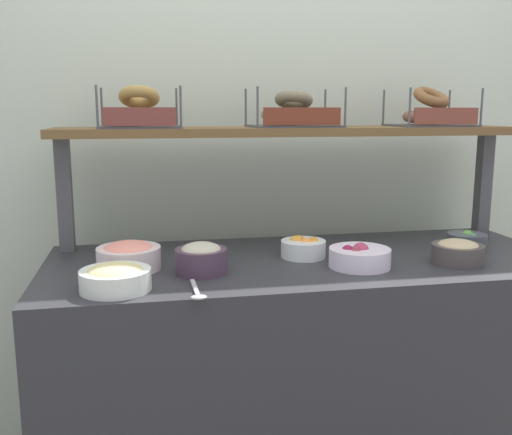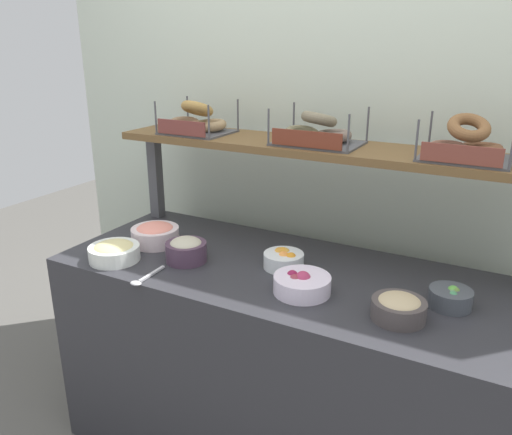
# 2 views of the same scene
# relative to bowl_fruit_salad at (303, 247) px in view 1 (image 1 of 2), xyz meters

# --- Properties ---
(back_wall) EXTENTS (2.93, 0.06, 2.40)m
(back_wall) POSITION_rel_bowl_fruit_salad_xyz_m (0.01, 0.53, 0.32)
(back_wall) COLOR silver
(back_wall) RESTS_ON ground_plane
(deli_counter) EXTENTS (1.73, 0.70, 0.85)m
(deli_counter) POSITION_rel_bowl_fruit_salad_xyz_m (0.01, -0.02, -0.46)
(deli_counter) COLOR #2D2D33
(deli_counter) RESTS_ON ground_plane
(shelf_riser_left) EXTENTS (0.05, 0.05, 0.40)m
(shelf_riser_left) POSITION_rel_bowl_fruit_salad_xyz_m (-0.79, 0.25, 0.17)
(shelf_riser_left) COLOR #4C4C51
(shelf_riser_left) RESTS_ON deli_counter
(shelf_riser_right) EXTENTS (0.05, 0.05, 0.40)m
(shelf_riser_right) POSITION_rel_bowl_fruit_salad_xyz_m (0.82, 0.25, 0.17)
(shelf_riser_right) COLOR #4C4C51
(shelf_riser_right) RESTS_ON deli_counter
(upper_shelf) EXTENTS (1.69, 0.32, 0.03)m
(upper_shelf) POSITION_rel_bowl_fruit_salad_xyz_m (0.01, 0.25, 0.38)
(upper_shelf) COLOR brown
(upper_shelf) RESTS_ON shelf_riser_left
(bowl_fruit_salad) EXTENTS (0.15, 0.15, 0.07)m
(bowl_fruit_salad) POSITION_rel_bowl_fruit_salad_xyz_m (0.00, 0.00, 0.00)
(bowl_fruit_salad) COLOR white
(bowl_fruit_salad) RESTS_ON deli_counter
(bowl_hummus) EXTENTS (0.17, 0.17, 0.08)m
(bowl_hummus) POSITION_rel_bowl_fruit_salad_xyz_m (0.47, -0.17, 0.01)
(bowl_hummus) COLOR #4A4342
(bowl_hummus) RESTS_ON deli_counter
(bowl_beet_salad) EXTENTS (0.20, 0.20, 0.08)m
(bowl_beet_salad) POSITION_rel_bowl_fruit_salad_xyz_m (0.14, -0.16, -0.00)
(bowl_beet_salad) COLOR white
(bowl_beet_salad) RESTS_ON deli_counter
(bowl_egg_salad) EXTENTS (0.20, 0.20, 0.07)m
(bowl_egg_salad) POSITION_rel_bowl_fruit_salad_xyz_m (-0.61, -0.25, 0.00)
(bowl_egg_salad) COLOR white
(bowl_egg_salad) RESTS_ON deli_counter
(bowl_veggie_mix) EXTENTS (0.14, 0.14, 0.07)m
(bowl_veggie_mix) POSITION_rel_bowl_fruit_salad_xyz_m (0.60, -0.02, -0.00)
(bowl_veggie_mix) COLOR #454A51
(bowl_veggie_mix) RESTS_ON deli_counter
(bowl_tuna_salad) EXTENTS (0.16, 0.16, 0.10)m
(bowl_tuna_salad) POSITION_rel_bowl_fruit_salad_xyz_m (-0.36, -0.13, 0.01)
(bowl_tuna_salad) COLOR #4B3449
(bowl_tuna_salad) RESTS_ON deli_counter
(bowl_lox_spread) EXTENTS (0.20, 0.20, 0.09)m
(bowl_lox_spread) POSITION_rel_bowl_fruit_salad_xyz_m (-0.58, -0.04, 0.01)
(bowl_lox_spread) COLOR silver
(bowl_lox_spread) RESTS_ON deli_counter
(serving_spoon_near_plate) EXTENTS (0.04, 0.18, 0.01)m
(serving_spoon_near_plate) POSITION_rel_bowl_fruit_salad_xyz_m (-0.39, -0.34, -0.03)
(serving_spoon_near_plate) COLOR #B7B7BC
(serving_spoon_near_plate) RESTS_ON deli_counter
(bagel_basket_everything) EXTENTS (0.29, 0.27, 0.15)m
(bagel_basket_everything) POSITION_rel_bowl_fruit_salad_xyz_m (-0.53, 0.22, 0.45)
(bagel_basket_everything) COLOR #4C4C51
(bagel_basket_everything) RESTS_ON upper_shelf
(bagel_basket_poppy) EXTENTS (0.32, 0.26, 0.14)m
(bagel_basket_poppy) POSITION_rel_bowl_fruit_salad_xyz_m (0.02, 0.24, 0.44)
(bagel_basket_poppy) COLOR #4C4C51
(bagel_basket_poppy) RESTS_ON upper_shelf
(bagel_basket_cinnamon_raisin) EXTENTS (0.29, 0.26, 0.16)m
(bagel_basket_cinnamon_raisin) POSITION_rel_bowl_fruit_salad_xyz_m (0.56, 0.22, 0.44)
(bagel_basket_cinnamon_raisin) COLOR #4C4C51
(bagel_basket_cinnamon_raisin) RESTS_ON upper_shelf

